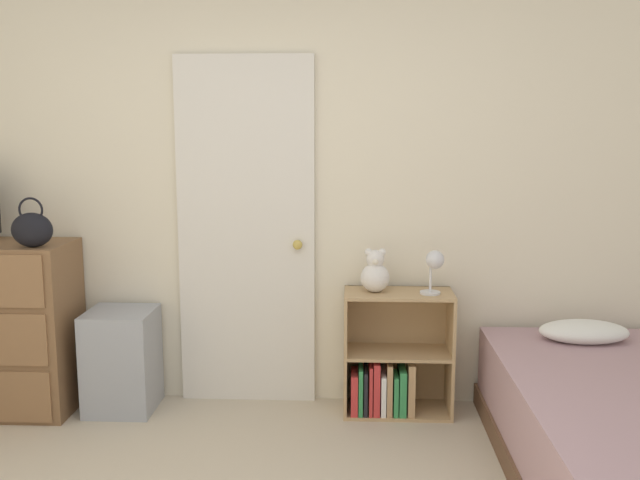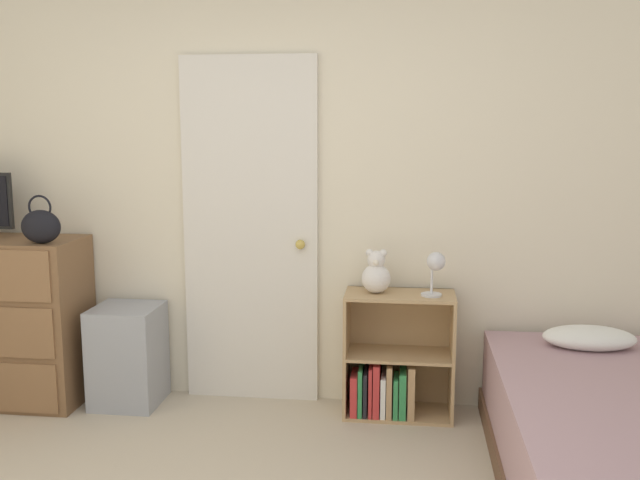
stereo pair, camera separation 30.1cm
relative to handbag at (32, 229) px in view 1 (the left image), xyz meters
The scene contains 8 objects.
wall_back 1.36m from the handbag, 17.41° to the left, with size 10.00×0.06×2.55m.
door_closed 1.16m from the handbag, 17.57° to the left, with size 0.79×0.09×2.02m.
handbag is the anchor object (origin of this frame).
storage_bin 0.90m from the handbag, 22.26° to the left, with size 0.38×0.38×0.58m.
bookshelf 2.12m from the handbag, ahead, with size 0.61×0.31×0.70m.
teddy_bear 1.88m from the handbag, ahead, with size 0.16×0.16×0.25m.
desk_lamp 2.19m from the handbag, ahead, with size 0.13×0.12×0.25m.
bed 3.15m from the handbag, 11.49° to the right, with size 1.06×1.94×0.58m.
Camera 1 is at (0.44, -1.99, 1.64)m, focal length 40.00 mm.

